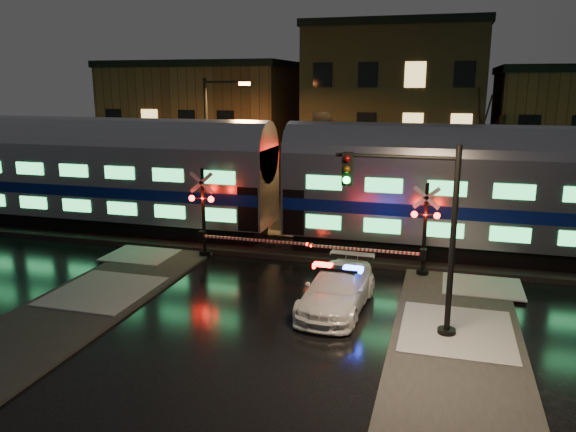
% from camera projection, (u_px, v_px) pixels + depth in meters
% --- Properties ---
extents(ground, '(120.00, 120.00, 0.00)m').
position_uv_depth(ground, '(288.00, 284.00, 22.54)').
color(ground, black).
rests_on(ground, ground).
extents(ballast, '(90.00, 4.20, 0.24)m').
position_uv_depth(ballast, '(316.00, 247.00, 27.19)').
color(ballast, black).
rests_on(ballast, ground).
extents(sidewalk_left, '(4.00, 20.00, 0.12)m').
position_uv_depth(sidewalk_left, '(50.00, 324.00, 18.64)').
color(sidewalk_left, '#2D2D2D').
rests_on(sidewalk_left, ground).
extents(sidewalk_right, '(4.00, 20.00, 0.12)m').
position_uv_depth(sidewalk_right, '(458.00, 379.00, 15.19)').
color(sidewalk_right, '#2D2D2D').
rests_on(sidewalk_right, ground).
extents(building_left, '(14.00, 10.00, 9.00)m').
position_uv_depth(building_left, '(208.00, 126.00, 45.55)').
color(building_left, '#553021').
rests_on(building_left, ground).
extents(building_mid, '(12.00, 11.00, 11.50)m').
position_uv_depth(building_mid, '(396.00, 112.00, 41.75)').
color(building_mid, brown).
rests_on(building_mid, ground).
extents(train, '(51.00, 3.12, 5.92)m').
position_uv_depth(train, '(280.00, 179.00, 26.92)').
color(train, black).
rests_on(train, ballast).
extents(police_car, '(2.34, 5.17, 1.64)m').
position_uv_depth(police_car, '(337.00, 289.00, 19.91)').
color(police_car, white).
rests_on(police_car, ground).
extents(crossing_signal_right, '(5.61, 0.65, 3.97)m').
position_uv_depth(crossing_signal_right, '(415.00, 239.00, 23.04)').
color(crossing_signal_right, black).
rests_on(crossing_signal_right, ground).
extents(crossing_signal_left, '(5.87, 0.66, 4.16)m').
position_uv_depth(crossing_signal_left, '(210.00, 222.00, 25.45)').
color(crossing_signal_left, black).
rests_on(crossing_signal_left, ground).
extents(traffic_light, '(3.95, 0.71, 6.11)m').
position_uv_depth(traffic_light, '(421.00, 237.00, 17.26)').
color(traffic_light, black).
rests_on(traffic_light, ground).
extents(streetlight, '(2.72, 0.29, 8.15)m').
position_uv_depth(streetlight, '(211.00, 141.00, 31.76)').
color(streetlight, black).
rests_on(streetlight, ground).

